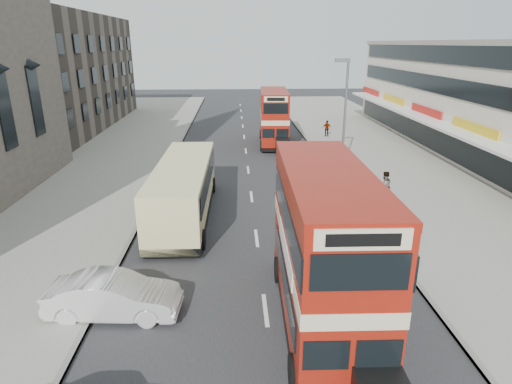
% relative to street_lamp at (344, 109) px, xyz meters
% --- Properties ---
extents(ground, '(160.00, 160.00, 0.00)m').
position_rel_street_lamp_xyz_m(ground, '(-6.52, -18.00, -4.78)').
color(ground, '#28282B').
rests_on(ground, ground).
extents(road_surface, '(12.00, 90.00, 0.01)m').
position_rel_street_lamp_xyz_m(road_surface, '(-6.52, 2.00, -4.78)').
color(road_surface, '#28282B').
rests_on(road_surface, ground).
extents(pavement_right, '(12.00, 90.00, 0.15)m').
position_rel_street_lamp_xyz_m(pavement_right, '(5.48, 2.00, -4.71)').
color(pavement_right, gray).
rests_on(pavement_right, ground).
extents(pavement_left, '(12.00, 90.00, 0.15)m').
position_rel_street_lamp_xyz_m(pavement_left, '(-18.52, 2.00, -4.71)').
color(pavement_left, gray).
rests_on(pavement_left, ground).
extents(kerb_left, '(0.20, 90.00, 0.16)m').
position_rel_street_lamp_xyz_m(kerb_left, '(-12.62, 2.00, -4.71)').
color(kerb_left, gray).
rests_on(kerb_left, ground).
extents(kerb_right, '(0.20, 90.00, 0.16)m').
position_rel_street_lamp_xyz_m(kerb_right, '(-0.42, 2.00, -4.71)').
color(kerb_right, gray).
rests_on(kerb_right, ground).
extents(brick_terrace, '(14.00, 28.00, 12.00)m').
position_rel_street_lamp_xyz_m(brick_terrace, '(-28.52, 20.00, 1.22)').
color(brick_terrace, '#66594C').
rests_on(brick_terrace, ground).
extents(commercial_row, '(9.90, 46.20, 9.30)m').
position_rel_street_lamp_xyz_m(commercial_row, '(13.42, 4.00, -0.09)').
color(commercial_row, beige).
rests_on(commercial_row, ground).
extents(street_lamp, '(1.00, 0.20, 8.12)m').
position_rel_street_lamp_xyz_m(street_lamp, '(0.00, 0.00, 0.00)').
color(street_lamp, slate).
rests_on(street_lamp, ground).
extents(bus_main, '(2.80, 9.52, 5.22)m').
position_rel_street_lamp_xyz_m(bus_main, '(-4.66, -16.71, -2.04)').
color(bus_main, black).
rests_on(bus_main, ground).
extents(bus_second, '(2.81, 8.87, 4.83)m').
position_rel_street_lamp_xyz_m(bus_second, '(-3.82, 10.54, -2.24)').
color(bus_second, black).
rests_on(bus_second, ground).
extents(coach, '(2.92, 10.62, 2.80)m').
position_rel_street_lamp_xyz_m(coach, '(-10.31, -6.96, -3.13)').
color(coach, black).
rests_on(coach, ground).
extents(car_left_front, '(4.69, 1.92, 1.51)m').
position_rel_street_lamp_xyz_m(car_left_front, '(-11.82, -16.00, -4.03)').
color(car_left_front, silver).
rests_on(car_left_front, ground).
extents(car_right_a, '(5.18, 2.64, 1.44)m').
position_rel_street_lamp_xyz_m(car_right_a, '(-1.44, -1.94, -4.06)').
color(car_right_a, '#A01015').
rests_on(car_right_a, ground).
extents(car_right_b, '(4.88, 2.60, 1.30)m').
position_rel_street_lamp_xyz_m(car_right_b, '(-1.22, 2.62, -4.13)').
color(car_right_b, orange).
rests_on(car_right_b, ground).
extents(pedestrian_near, '(0.79, 0.65, 1.87)m').
position_rel_street_lamp_xyz_m(pedestrian_near, '(1.26, -5.60, -3.70)').
color(pedestrian_near, gray).
rests_on(pedestrian_near, pavement_right).
extents(pedestrian_far, '(0.94, 0.41, 1.59)m').
position_rel_street_lamp_xyz_m(pedestrian_far, '(1.80, 13.27, -3.84)').
color(pedestrian_far, gray).
rests_on(pedestrian_far, pavement_right).
extents(cyclist, '(0.88, 1.99, 1.98)m').
position_rel_street_lamp_xyz_m(cyclist, '(-2.11, 0.54, -4.13)').
color(cyclist, gray).
rests_on(cyclist, ground).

